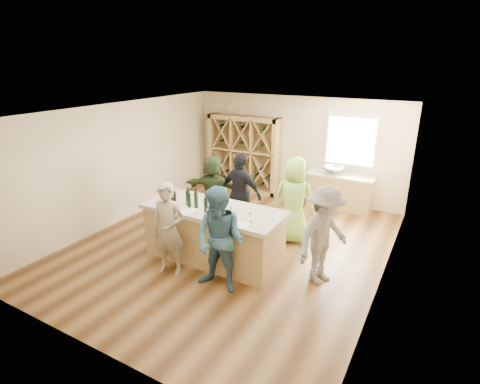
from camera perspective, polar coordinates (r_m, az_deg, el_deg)
The scene contains 34 objects.
floor at distance 8.04m, azimuth -1.33°, elevation -8.39°, with size 6.00×7.00×0.10m, color brown.
ceiling at distance 7.15m, azimuth -1.52°, elevation 12.60°, with size 6.00×7.00×0.10m, color white.
wall_back at distance 10.56m, azimuth 8.51°, elevation 6.72°, with size 6.00×0.10×2.80m, color beige.
wall_front at distance 5.01m, azimuth -22.93°, elevation -9.77°, with size 6.00×0.10×2.80m, color beige.
wall_left at distance 9.34m, azimuth -17.79°, elevation 4.28°, with size 0.10×7.00×2.80m, color beige.
wall_right at distance 6.55m, azimuth 22.23°, elevation -2.71°, with size 0.10×7.00×2.80m, color beige.
window_frame at distance 9.99m, azimuth 16.54°, elevation 7.44°, with size 1.30×0.06×1.30m, color white.
window_pane at distance 9.96m, azimuth 16.49°, elevation 7.41°, with size 1.18×0.01×1.18m, color white.
wine_rack at distance 10.99m, azimuth 0.56°, elevation 5.84°, with size 2.20×0.45×2.20m, color #A88650.
back_counter_base at distance 10.11m, azimuth 14.92°, elevation -0.06°, with size 1.60×0.58×0.86m, color #A88650.
back_counter_top at distance 9.97m, azimuth 15.14°, elevation 2.43°, with size 1.70×0.62×0.06m, color #B3A692.
sink at distance 9.98m, azimuth 14.10°, elevation 3.28°, with size 0.54×0.54×0.19m, color silver.
faucet at distance 10.13m, azimuth 14.41°, elevation 3.83°, with size 0.02×0.02×0.30m, color silver.
tasting_counter_base at distance 7.31m, azimuth -4.03°, elevation -6.62°, with size 2.60×1.00×1.00m, color #A88650.
tasting_counter_top at distance 7.08m, azimuth -4.14°, elevation -2.70°, with size 2.72×1.12×0.08m, color #B3A692.
wine_bottle_a at distance 7.34m, azimuth -10.23°, elevation -0.58°, with size 0.07×0.07×0.29m, color black.
wine_bottle_b at distance 7.24m, azimuth -9.93°, elevation -0.97°, with size 0.07×0.07×0.27m, color black.
wine_bottle_c at distance 7.20m, azimuth -7.98°, elevation -0.91°, with size 0.07×0.07×0.28m, color black.
wine_bottle_d at distance 7.08m, azimuth -7.76°, elevation -1.30°, with size 0.07×0.07×0.27m, color black.
wine_bottle_e at distance 7.04m, azimuth -6.71°, elevation -1.24°, with size 0.07×0.07×0.30m, color black.
wine_glass_b at distance 6.55m, azimuth -4.85°, elevation -3.34°, with size 0.07×0.07×0.19m, color white.
wine_glass_c at distance 6.36m, azimuth -0.81°, elevation -4.06°, with size 0.07×0.07×0.18m, color white.
wine_glass_d at distance 6.64m, azimuth -1.48°, elevation -2.98°, with size 0.07×0.07×0.18m, color white.
wine_glass_e at distance 6.42m, azimuth 1.52°, elevation -3.91°, with size 0.06×0.06×0.17m, color white.
tasting_menu_a at distance 6.98m, azimuth -8.19°, elevation -2.82°, with size 0.24×0.33×0.00m, color white.
tasting_menu_b at distance 6.69m, azimuth -4.39°, elevation -3.70°, with size 0.22×0.30×0.00m, color white.
tasting_menu_c at distance 6.34m, azimuth 0.46°, elevation -5.00°, with size 0.21×0.28×0.00m, color white.
person_near_left at distance 6.82m, azimuth -10.85°, elevation -5.62°, with size 0.63×0.46×1.72m, color gray.
person_near_right at distance 6.20m, azimuth -3.09°, elevation -7.38°, with size 0.89×0.49×1.83m, color #335972.
person_server at distance 6.57m, azimuth 12.66°, elevation -6.48°, with size 1.15×0.53×1.77m, color slate.
person_far_mid at distance 8.26m, azimuth 0.13°, elevation -0.25°, with size 1.07×0.55×1.83m, color black.
person_far_right at distance 7.93m, azimuth 8.24°, elevation -1.24°, with size 0.91×0.59×1.85m, color #8CC64C.
person_far_left at distance 8.84m, azimuth -4.06°, elevation 0.44°, with size 1.53×0.55×1.65m, color #263319.
wine_bottle_f at distance 6.76m, azimuth -5.21°, elevation -2.13°, with size 0.07×0.07×0.30m, color black.
Camera 1 is at (3.63, -6.09, 3.73)m, focal length 28.00 mm.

